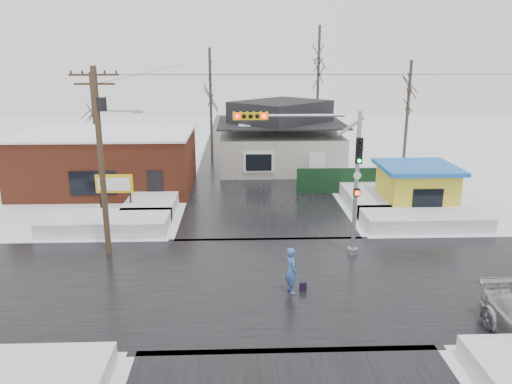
{
  "coord_description": "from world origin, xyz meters",
  "views": [
    {
      "loc": [
        -1.58,
        -19.62,
        9.55
      ],
      "look_at": [
        -0.72,
        3.77,
        3.0
      ],
      "focal_mm": 35.0,
      "sensor_mm": 36.0,
      "label": 1
    }
  ],
  "objects_px": {
    "kiosk": "(416,187)",
    "pedestrian": "(291,271)",
    "marquee_sign": "(114,185)",
    "utility_pole": "(102,151)",
    "traffic_signal": "(324,164)"
  },
  "relations": [
    {
      "from": "kiosk",
      "to": "pedestrian",
      "type": "relative_size",
      "value": 2.36
    },
    {
      "from": "traffic_signal",
      "to": "utility_pole",
      "type": "xyz_separation_m",
      "value": [
        -10.36,
        0.53,
        0.57
      ]
    },
    {
      "from": "kiosk",
      "to": "pedestrian",
      "type": "bearing_deg",
      "value": -129.27
    },
    {
      "from": "marquee_sign",
      "to": "kiosk",
      "type": "bearing_deg",
      "value": 1.55
    },
    {
      "from": "traffic_signal",
      "to": "marquee_sign",
      "type": "height_order",
      "value": "traffic_signal"
    },
    {
      "from": "marquee_sign",
      "to": "kiosk",
      "type": "height_order",
      "value": "kiosk"
    },
    {
      "from": "utility_pole",
      "to": "marquee_sign",
      "type": "xyz_separation_m",
      "value": [
        -1.07,
        5.99,
        -3.19
      ]
    },
    {
      "from": "traffic_signal",
      "to": "kiosk",
      "type": "bearing_deg",
      "value": 44.84
    },
    {
      "from": "utility_pole",
      "to": "kiosk",
      "type": "distance_m",
      "value": 18.95
    },
    {
      "from": "marquee_sign",
      "to": "pedestrian",
      "type": "relative_size",
      "value": 1.31
    },
    {
      "from": "traffic_signal",
      "to": "marquee_sign",
      "type": "distance_m",
      "value": 13.42
    },
    {
      "from": "marquee_sign",
      "to": "utility_pole",
      "type": "bearing_deg",
      "value": -79.87
    },
    {
      "from": "traffic_signal",
      "to": "kiosk",
      "type": "height_order",
      "value": "traffic_signal"
    },
    {
      "from": "pedestrian",
      "to": "traffic_signal",
      "type": "bearing_deg",
      "value": -43.47
    },
    {
      "from": "marquee_sign",
      "to": "kiosk",
      "type": "xyz_separation_m",
      "value": [
        18.5,
        0.5,
        -0.46
      ]
    }
  ]
}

